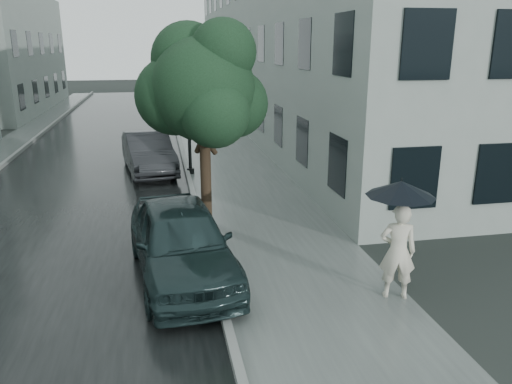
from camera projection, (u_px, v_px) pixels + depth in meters
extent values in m
plane|color=black|center=(294.00, 281.00, 10.13)|extent=(120.00, 120.00, 0.00)
cube|color=slate|center=(226.00, 155.00, 21.45)|extent=(3.50, 60.00, 0.01)
cube|color=slate|center=(183.00, 155.00, 21.09)|extent=(0.15, 60.00, 0.15)
cube|color=black|center=(97.00, 161.00, 20.47)|extent=(6.85, 60.00, 0.00)
cube|color=slate|center=(5.00, 163.00, 19.80)|extent=(0.15, 60.00, 0.15)
cube|color=gray|center=(298.00, 45.00, 28.18)|extent=(7.00, 36.00, 9.00)
cube|color=black|center=(238.00, 45.00, 27.54)|extent=(0.08, 32.40, 7.20)
cube|color=black|center=(42.00, 52.00, 35.27)|extent=(0.08, 16.20, 6.40)
imported|color=beige|center=(398.00, 252.00, 9.23)|extent=(0.77, 0.62, 1.84)
cylinder|color=black|center=(398.00, 222.00, 9.08)|extent=(0.02, 0.02, 0.99)
cone|color=black|center=(401.00, 189.00, 8.90)|extent=(1.42, 1.42, 0.28)
cylinder|color=black|center=(402.00, 180.00, 8.85)|extent=(0.02, 0.02, 0.08)
cylinder|color=black|center=(396.00, 249.00, 9.23)|extent=(0.03, 0.03, 0.06)
cylinder|color=#332619|center=(206.00, 183.00, 12.30)|extent=(0.27, 0.27, 2.66)
sphere|color=#1C3D24|center=(203.00, 89.00, 11.64)|extent=(2.45, 2.45, 2.45)
sphere|color=#1C3D24|center=(234.00, 103.00, 12.16)|extent=(1.69, 1.69, 1.69)
sphere|color=#1C3D24|center=(174.00, 96.00, 11.93)|extent=(1.88, 1.88, 1.88)
sphere|color=#1C3D24|center=(215.00, 113.00, 11.19)|extent=(1.59, 1.59, 1.59)
sphere|color=#1C3D24|center=(188.00, 59.00, 11.93)|extent=(1.79, 1.79, 1.79)
sphere|color=#1C3D24|center=(223.00, 52.00, 11.32)|extent=(1.52, 1.52, 1.52)
cylinder|color=black|center=(188.00, 109.00, 17.77)|extent=(0.12, 0.12, 4.76)
cylinder|color=black|center=(191.00, 171.00, 18.42)|extent=(0.28, 0.28, 0.20)
cylinder|color=black|center=(178.00, 39.00, 17.03)|extent=(0.50, 0.09, 0.08)
sphere|color=silver|center=(169.00, 41.00, 16.99)|extent=(0.32, 0.32, 0.32)
imported|color=#182929|center=(181.00, 241.00, 10.09)|extent=(2.37, 4.78, 1.57)
imported|color=black|center=(148.00, 153.00, 18.49)|extent=(2.19, 4.60, 1.45)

